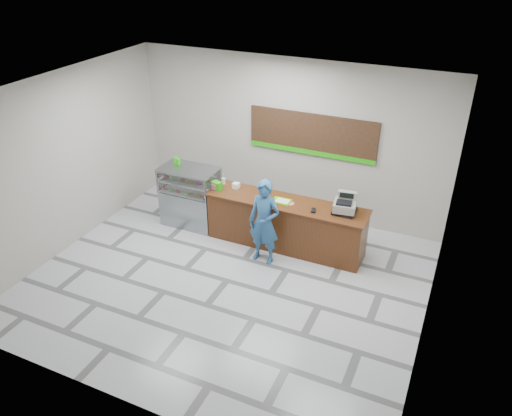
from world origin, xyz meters
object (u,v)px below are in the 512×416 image
at_px(sales_counter, 286,224).
at_px(cash_register, 345,205).
at_px(customer, 264,222).
at_px(display_case, 190,196).
at_px(serving_tray, 282,201).

xyz_separation_m(sales_counter, cash_register, (1.15, 0.07, 0.66)).
xyz_separation_m(sales_counter, customer, (-0.20, -0.63, 0.34)).
distance_m(display_case, serving_tray, 2.16).
xyz_separation_m(cash_register, serving_tray, (-1.25, -0.10, -0.14)).
xyz_separation_m(display_case, customer, (2.02, -0.63, 0.18)).
bearing_deg(display_case, customer, -17.39).
bearing_deg(customer, serving_tray, 83.46).
bearing_deg(serving_tray, customer, -99.66).
bearing_deg(sales_counter, display_case, -179.99).
distance_m(cash_register, customer, 1.56).
xyz_separation_m(display_case, serving_tray, (2.13, -0.03, 0.36)).
bearing_deg(sales_counter, customer, -107.35).
bearing_deg(sales_counter, cash_register, 3.47).
xyz_separation_m(serving_tray, customer, (-0.11, -0.61, -0.18)).
relative_size(display_case, serving_tray, 3.60).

